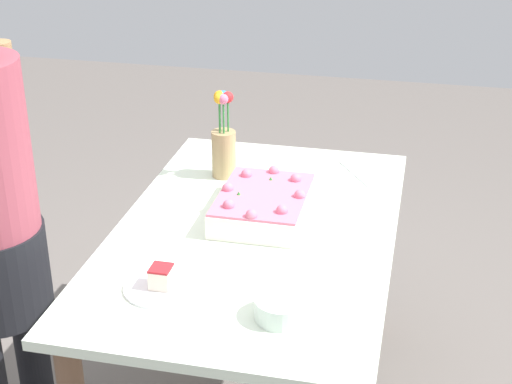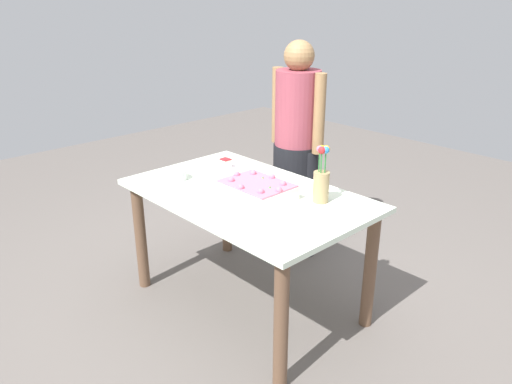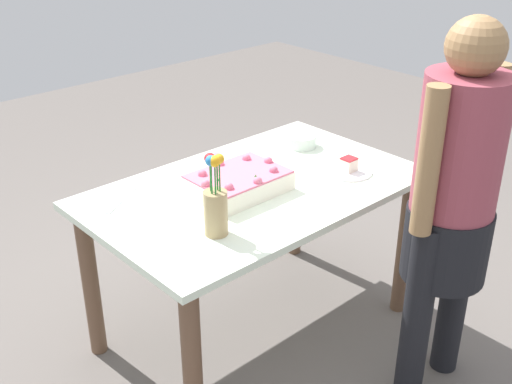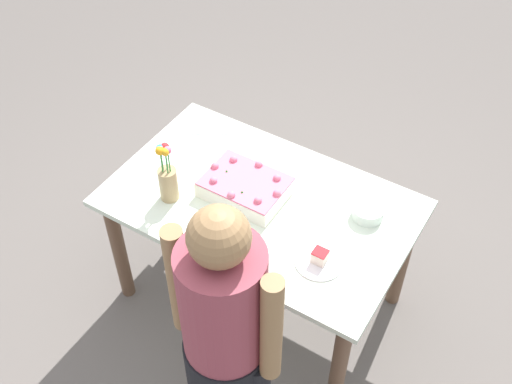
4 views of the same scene
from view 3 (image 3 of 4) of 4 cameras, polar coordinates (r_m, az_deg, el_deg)
ground_plane at (r=3.03m, az=-0.07°, el=-11.97°), size 8.00×8.00×0.00m
dining_table at (r=2.70m, az=-0.08°, el=-1.72°), size 1.37×0.85×0.73m
sheet_cake at (r=2.58m, az=-1.58°, el=0.89°), size 0.37×0.27×0.11m
serving_plate_with_slice at (r=2.79m, az=8.21°, el=2.06°), size 0.21×0.21×0.07m
cake_knife at (r=2.58m, az=-11.89°, el=-0.72°), size 0.21×0.14×0.00m
flower_vase at (r=2.24m, az=-3.62°, el=-1.00°), size 0.08×0.08×0.31m
fruit_bowl at (r=3.03m, az=4.06°, el=4.56°), size 0.14×0.14×0.06m
person_standing at (r=2.39m, az=17.11°, el=-0.35°), size 0.45×0.31×1.49m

